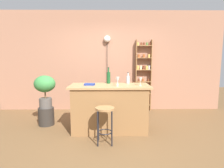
{
  "coord_description": "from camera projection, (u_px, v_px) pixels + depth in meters",
  "views": [
    {
      "loc": [
        0.0,
        -3.55,
        1.52
      ],
      "look_at": [
        0.05,
        0.55,
        0.94
      ],
      "focal_mm": 30.57,
      "sensor_mm": 36.0,
      "label": 1
    }
  ],
  "objects": [
    {
      "name": "ground",
      "position": [
        110.0,
        135.0,
        3.72
      ],
      "size": [
        12.0,
        12.0,
        0.0
      ],
      "primitive_type": "plane",
      "color": "brown"
    },
    {
      "name": "back_wall",
      "position": [
        110.0,
        61.0,
        5.46
      ],
      "size": [
        6.4,
        0.1,
        2.8
      ],
      "primitive_type": "cube",
      "color": "#9E6B51",
      "rests_on": "ground"
    },
    {
      "name": "kitchen_counter",
      "position": [
        110.0,
        108.0,
        3.95
      ],
      "size": [
        1.63,
        0.74,
        0.96
      ],
      "color": "olive",
      "rests_on": "ground"
    },
    {
      "name": "bar_stool",
      "position": [
        105.0,
        117.0,
        3.33
      ],
      "size": [
        0.33,
        0.33,
        0.65
      ],
      "color": "black",
      "rests_on": "ground"
    },
    {
      "name": "spice_shelf",
      "position": [
        143.0,
        75.0,
        5.38
      ],
      "size": [
        0.44,
        0.15,
        2.0
      ],
      "color": "olive",
      "rests_on": "ground"
    },
    {
      "name": "plant_stool",
      "position": [
        46.0,
        116.0,
        4.29
      ],
      "size": [
        0.35,
        0.35,
        0.4
      ],
      "primitive_type": "cylinder",
      "color": "#2D2823",
      "rests_on": "ground"
    },
    {
      "name": "potted_plant",
      "position": [
        45.0,
        87.0,
        4.2
      ],
      "size": [
        0.46,
        0.42,
        0.73
      ],
      "color": "#514C47",
      "rests_on": "plant_stool"
    },
    {
      "name": "bottle_soda_blue",
      "position": [
        128.0,
        79.0,
        4.13
      ],
      "size": [
        0.07,
        0.07,
        0.24
      ],
      "color": "#B2B2B7",
      "rests_on": "kitchen_counter"
    },
    {
      "name": "bottle_wine_red",
      "position": [
        109.0,
        77.0,
        4.1
      ],
      "size": [
        0.08,
        0.08,
        0.35
      ],
      "color": "#194C23",
      "rests_on": "kitchen_counter"
    },
    {
      "name": "wine_glass_left",
      "position": [
        140.0,
        80.0,
        3.81
      ],
      "size": [
        0.07,
        0.07,
        0.16
      ],
      "color": "silver",
      "rests_on": "kitchen_counter"
    },
    {
      "name": "wine_glass_center",
      "position": [
        117.0,
        80.0,
        3.71
      ],
      "size": [
        0.07,
        0.07,
        0.16
      ],
      "color": "silver",
      "rests_on": "kitchen_counter"
    },
    {
      "name": "wine_glass_right",
      "position": [
        118.0,
        79.0,
        3.92
      ],
      "size": [
        0.07,
        0.07,
        0.16
      ],
      "color": "silver",
      "rests_on": "kitchen_counter"
    },
    {
      "name": "cookbook",
      "position": [
        90.0,
        84.0,
        3.86
      ],
      "size": [
        0.22,
        0.16,
        0.03
      ],
      "primitive_type": "cube",
      "rotation": [
        0.0,
        0.0,
        -0.06
      ],
      "color": "navy",
      "rests_on": "kitchen_counter"
    },
    {
      "name": "pendant_globe_light",
      "position": [
        107.0,
        41.0,
        5.27
      ],
      "size": [
        0.18,
        0.18,
        2.11
      ],
      "color": "black",
      "rests_on": "ground"
    }
  ]
}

